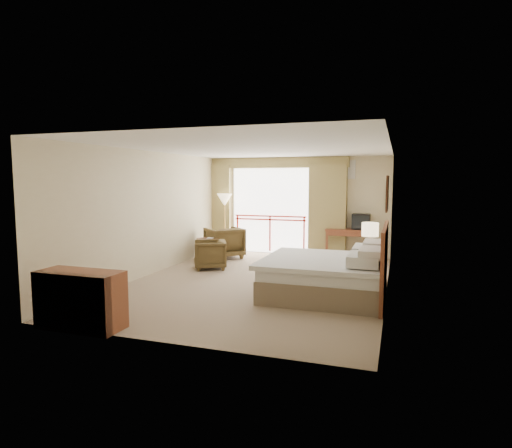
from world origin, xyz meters
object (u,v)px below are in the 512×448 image
(floor_lamp, at_px, (225,202))
(dresser, at_px, (80,300))
(bed, at_px, (328,275))
(nightstand, at_px, (369,267))
(armchair_near, at_px, (210,268))
(side_table, at_px, (207,246))
(table_lamp, at_px, (370,230))
(tv, at_px, (361,222))
(wastebasket, at_px, (325,257))
(armchair_far, at_px, (224,258))
(desk, at_px, (349,235))

(floor_lamp, relative_size, dresser, 1.38)
(bed, xyz_separation_m, nightstand, (0.63, 1.35, -0.08))
(armchair_near, bearing_deg, nightstand, 61.43)
(side_table, relative_size, dresser, 0.49)
(table_lamp, relative_size, floor_lamp, 0.35)
(armchair_near, height_order, side_table, side_table)
(bed, bearing_deg, dresser, -137.33)
(tv, bearing_deg, wastebasket, -134.99)
(nightstand, bearing_deg, table_lamp, 85.98)
(armchair_near, distance_m, side_table, 0.95)
(armchair_near, height_order, floor_lamp, floor_lamp)
(table_lamp, height_order, side_table, table_lamp)
(table_lamp, relative_size, armchair_far, 0.66)
(desk, distance_m, dresser, 7.37)
(armchair_far, bearing_deg, side_table, 28.85)
(table_lamp, xyz_separation_m, armchair_near, (-3.63, 0.10, -1.06))
(side_table, relative_size, floor_lamp, 0.35)
(side_table, bearing_deg, armchair_near, -60.90)
(desk, relative_size, floor_lamp, 0.71)
(bed, distance_m, floor_lamp, 5.22)
(bed, bearing_deg, table_lamp, 65.67)
(bed, xyz_separation_m, side_table, (-3.42, 2.24, 0.03))
(table_lamp, xyz_separation_m, desk, (-0.69, 2.56, -0.45))
(table_lamp, relative_size, dresser, 0.49)
(nightstand, distance_m, wastebasket, 2.08)
(tv, bearing_deg, desk, 167.09)
(nightstand, bearing_deg, side_table, 163.52)
(nightstand, bearing_deg, bed, -119.14)
(armchair_far, xyz_separation_m, side_table, (-0.19, -0.66, 0.41))
(wastebasket, bearing_deg, floor_lamp, 167.82)
(dresser, bearing_deg, bed, 46.55)
(wastebasket, height_order, dresser, dresser)
(desk, distance_m, side_table, 3.78)
(floor_lamp, bearing_deg, armchair_near, -76.30)
(nightstand, height_order, armchair_far, nightstand)
(bed, distance_m, desk, 3.96)
(wastebasket, xyz_separation_m, armchair_near, (-2.44, -1.55, -0.15))
(wastebasket, xyz_separation_m, armchair_far, (-2.67, -0.14, -0.15))
(armchair_far, height_order, floor_lamp, floor_lamp)
(nightstand, bearing_deg, armchair_near, 173.67)
(bed, bearing_deg, armchair_far, 138.02)
(table_lamp, bearing_deg, tv, 98.78)
(wastebasket, bearing_deg, desk, 61.18)
(wastebasket, bearing_deg, tv, 46.79)
(bed, xyz_separation_m, dresser, (-3.03, -2.79, 0.03))
(armchair_far, distance_m, side_table, 0.80)
(floor_lamp, bearing_deg, desk, 4.46)
(bed, bearing_deg, nightstand, 64.87)
(tv, distance_m, armchair_near, 4.16)
(table_lamp, distance_m, dresser, 5.60)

